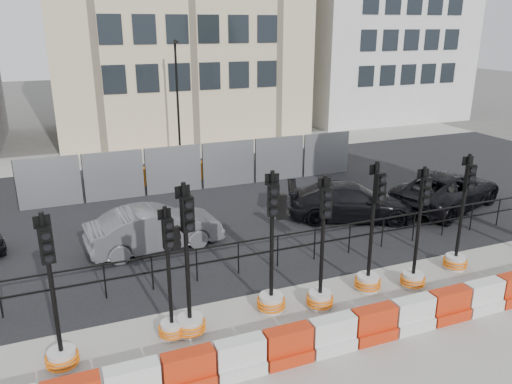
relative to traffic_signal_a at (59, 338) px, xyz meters
name	(u,v)px	position (x,y,z in m)	size (l,w,h in m)	color
ground	(296,286)	(5.92, 1.26, -0.70)	(120.00, 120.00, 0.00)	#51514C
sidewalk_near	(357,349)	(5.92, -1.74, -0.69)	(40.00, 6.00, 0.02)	gray
road	(217,204)	(5.92, 8.26, -0.69)	(40.00, 14.00, 0.03)	black
sidewalk_far	(167,153)	(5.92, 17.26, -0.69)	(40.00, 4.00, 0.02)	gray
building_white	(374,6)	(22.92, 23.24, 7.30)	(12.00, 9.06, 16.00)	silver
kerb_railing	(278,245)	(5.92, 2.46, -0.02)	(18.00, 0.04, 1.00)	black
heras_fencing	(187,170)	(5.43, 10.97, 0.01)	(14.33, 1.72, 2.00)	gray
lamp_post_far	(178,96)	(6.42, 16.24, 2.52)	(0.12, 0.56, 6.00)	black
barrier_row	(353,330)	(5.92, -1.54, -0.34)	(16.75, 0.50, 0.80)	red
traffic_signal_a	(59,338)	(0.00, 0.00, 0.00)	(0.67, 0.67, 3.41)	beige
traffic_signal_b	(172,308)	(2.33, 0.21, 0.04)	(0.62, 0.62, 3.14)	beige
traffic_signal_c	(189,305)	(2.72, 0.16, 0.04)	(0.71, 0.71, 3.62)	beige
traffic_signal_d	(272,280)	(4.82, 0.38, 0.15)	(0.71, 0.71, 3.58)	beige
traffic_signal_e	(321,282)	(5.99, 0.07, 0.01)	(0.68, 0.68, 3.44)	beige
traffic_signal_f	(370,261)	(7.60, 0.36, 0.14)	(0.70, 0.70, 3.53)	beige
traffic_signal_g	(415,264)	(8.80, 0.05, -0.01)	(0.66, 0.66, 3.35)	beige
traffic_signal_h	(458,247)	(10.61, 0.44, 0.00)	(0.67, 0.67, 3.41)	beige
car_b	(155,228)	(2.89, 5.05, -0.02)	(4.27, 1.84, 1.37)	#55565B
car_c	(351,202)	(9.94, 4.95, -0.04)	(4.95, 3.58, 1.33)	black
car_d	(447,190)	(14.02, 4.66, 0.00)	(5.54, 3.87, 1.40)	black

